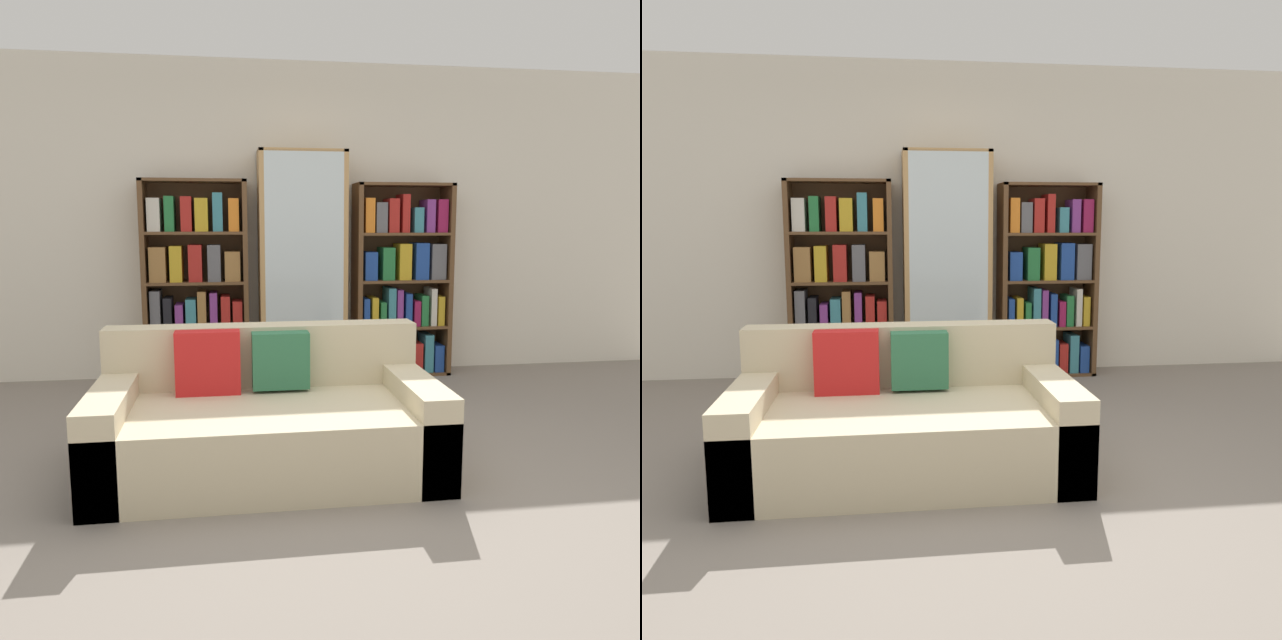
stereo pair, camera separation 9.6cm
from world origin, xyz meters
TOP-DOWN VIEW (x-y plane):
  - ground_plane at (0.00, 0.00)m, footprint 16.00×16.00m
  - wall_back at (0.00, 2.67)m, footprint 7.15×0.06m
  - couch at (-0.32, 0.44)m, footprint 1.82×0.99m
  - bookshelf_left at (-0.77, 2.46)m, footprint 0.86×0.32m
  - display_cabinet at (0.12, 2.45)m, footprint 0.73×0.36m
  - bookshelf_right at (1.02, 2.46)m, footprint 0.85×0.32m
  - wine_bottle at (0.73, 1.50)m, footprint 0.08×0.08m

SIDE VIEW (x-z plane):
  - ground_plane at x=0.00m, z-range 0.00..0.00m
  - wine_bottle at x=0.73m, z-range -0.03..0.33m
  - couch at x=-0.32m, z-range -0.11..0.64m
  - bookshelf_right at x=1.02m, z-range -0.03..1.65m
  - bookshelf_left at x=-0.77m, z-range -0.04..1.66m
  - display_cabinet at x=0.12m, z-range -0.01..1.93m
  - wall_back at x=0.00m, z-range 0.00..2.70m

